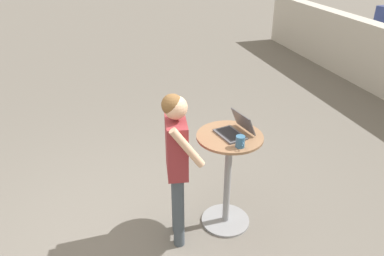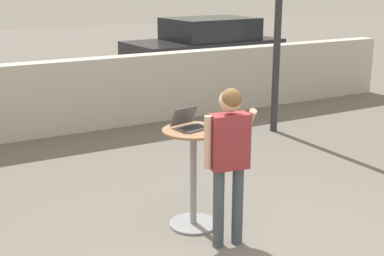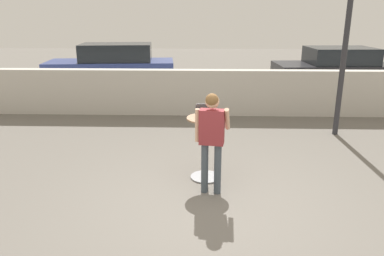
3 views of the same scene
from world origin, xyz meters
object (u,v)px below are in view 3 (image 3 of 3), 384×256
Objects in this scene: cafe_table at (206,143)px; coffee_mug at (220,114)px; laptop at (206,114)px; standing_person at (212,132)px; parked_car_near_street at (334,69)px; parked_car_further_down at (113,67)px.

cafe_table is 0.55m from coffee_mug.
cafe_table is at bearing -77.80° from laptop.
laptop is at bearing 98.58° from standing_person.
standing_person reaches higher than parked_car_near_street.
parked_car_near_street reaches higher than cafe_table.
standing_person is (0.08, -0.55, 0.37)m from cafe_table.
parked_car_near_street reaches higher than coffee_mug.
cafe_table is at bearing -65.63° from parked_car_further_down.
laptop is at bearing -65.54° from parked_car_further_down.
laptop is at bearing 102.20° from cafe_table.
cafe_table is 0.24× the size of parked_car_further_down.
laptop is 8.57m from parked_car_near_street.
coffee_mug reaches higher than cafe_table.
standing_person is 8.49m from parked_car_further_down.
cafe_table is 2.94× the size of laptop.
coffee_mug is (0.23, 0.01, 0.50)m from cafe_table.
laptop is (-0.01, 0.05, 0.49)m from cafe_table.
parked_car_further_down reaches higher than cafe_table.
parked_car_near_street is at bearing 58.52° from cafe_table.
parked_car_further_down is at bearing 113.33° from standing_person.
parked_car_near_street is (4.42, 7.89, -0.18)m from standing_person.
parked_car_further_down is (-3.27, 7.20, -0.26)m from laptop.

